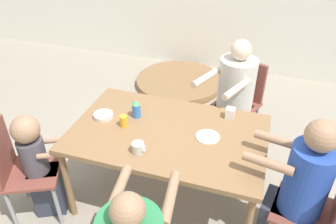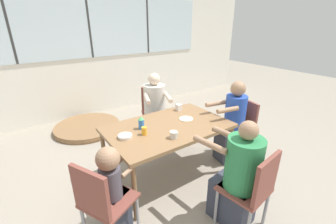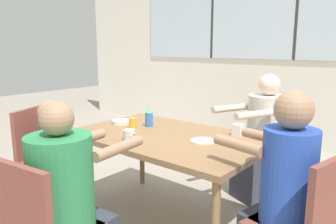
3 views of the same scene
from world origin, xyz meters
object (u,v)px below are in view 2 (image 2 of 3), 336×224
juice_glass (144,131)px  milk_carton_small (179,107)px  person_woman_green_shirt (155,112)px  person_man_teal_shirt (237,179)px  sippy_cup (141,123)px  person_man_blue_shirt (232,125)px  bowl_white_shallow (125,136)px  chair_for_man_blue_shirt (241,124)px  chair_for_man_teal_shirt (254,187)px  person_toddler (114,192)px  chair_for_woman_green_shirt (154,108)px  coffee_mug (174,135)px  chair_for_toddler (101,200)px  folded_table_stack (88,127)px

juice_glass → milk_carton_small: juice_glass is taller
milk_carton_small → person_woman_green_shirt: bearing=94.0°
person_man_teal_shirt → milk_carton_small: (0.29, 1.30, 0.26)m
sippy_cup → milk_carton_small: size_ratio=1.77×
person_man_blue_shirt → bowl_white_shallow: person_man_blue_shirt is taller
sippy_cup → bowl_white_shallow: (-0.25, -0.09, -0.06)m
chair_for_man_blue_shirt → juice_glass: (-1.48, 0.19, 0.25)m
chair_for_man_teal_shirt → sippy_cup: sippy_cup is taller
person_man_blue_shirt → chair_for_man_teal_shirt: bearing=150.4°
person_man_blue_shirt → person_man_teal_shirt: 1.15m
person_woman_green_shirt → milk_carton_small: (0.04, -0.58, 0.26)m
person_toddler → bowl_white_shallow: 0.62m
person_toddler → bowl_white_shallow: (0.34, 0.45, 0.26)m
bowl_white_shallow → chair_for_woman_green_shirt: bearing=46.2°
milk_carton_small → coffee_mug: bearing=-131.3°
juice_glass → person_woman_green_shirt: bearing=52.3°
chair_for_man_teal_shirt → chair_for_toddler: bearing=144.1°
chair_for_man_blue_shirt → milk_carton_small: 0.94m
coffee_mug → juice_glass: size_ratio=1.02×
chair_for_toddler → sippy_cup: size_ratio=5.55×
chair_for_man_teal_shirt → juice_glass: 1.24m
chair_for_man_blue_shirt → chair_for_toddler: (-2.17, -0.27, 0.00)m
chair_for_woman_green_shirt → person_man_teal_shirt: size_ratio=0.77×
juice_glass → folded_table_stack: size_ratio=0.08×
chair_for_man_blue_shirt → coffee_mug: size_ratio=9.27×
folded_table_stack → person_woman_green_shirt: bearing=-51.5°
sippy_cup → milk_carton_small: bearing=16.7°
person_toddler → chair_for_man_teal_shirt: bearing=30.3°
person_woman_green_shirt → milk_carton_small: 0.63m
person_toddler → milk_carton_small: 1.55m
coffee_mug → bowl_white_shallow: (-0.43, 0.31, -0.02)m
person_man_teal_shirt → bowl_white_shallow: bearing=117.0°
person_man_teal_shirt → bowl_white_shallow: 1.23m
person_man_teal_shirt → milk_carton_small: person_man_teal_shirt is taller
juice_glass → chair_for_man_teal_shirt: bearing=-65.9°
person_man_teal_shirt → milk_carton_small: size_ratio=12.77×
person_woman_green_shirt → person_man_blue_shirt: (0.59, -1.10, 0.03)m
person_man_blue_shirt → juice_glass: (-1.32, 0.16, 0.23)m
person_toddler → person_woman_green_shirt: bearing=110.7°
chair_for_toddler → person_man_blue_shirt: bearing=73.0°
chair_for_man_teal_shirt → chair_for_woman_green_shirt: bearing=75.0°
chair_for_man_teal_shirt → milk_carton_small: 1.52m
chair_for_woman_green_shirt → sippy_cup: size_ratio=5.55×
person_woman_green_shirt → bowl_white_shallow: 1.31m
sippy_cup → juice_glass: size_ratio=1.70×
juice_glass → milk_carton_small: 0.85m
coffee_mug → folded_table_stack: size_ratio=0.08×
chair_for_toddler → person_toddler: person_toddler is taller
person_woman_green_shirt → folded_table_stack: person_woman_green_shirt is taller
person_toddler → chair_for_woman_green_shirt: bearing=112.5°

